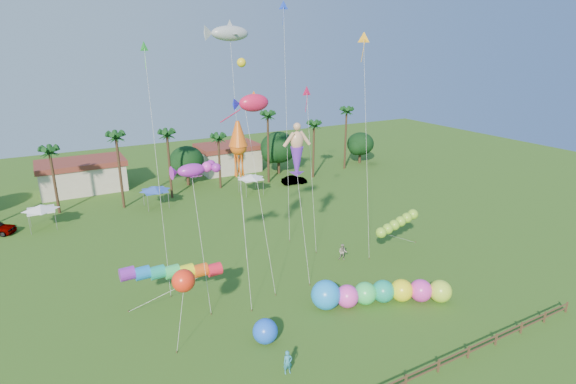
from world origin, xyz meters
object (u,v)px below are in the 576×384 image
blue_ball (265,331)px  spectator_b (343,252)px  spectator_a (288,362)px  car_b (294,180)px  caterpillar_inflatable (376,293)px

blue_ball → spectator_b: bearing=32.5°
spectator_a → spectator_b: (13.32, 12.17, 0.02)m
spectator_a → car_b: bearing=69.0°
spectator_a → caterpillar_inflatable: bearing=29.0°
spectator_a → spectator_b: size_ratio=0.98×
car_b → caterpillar_inflatable: 36.06m
spectator_b → caterpillar_inflatable: 8.59m
spectator_a → spectator_b: bearing=51.8°
car_b → spectator_b: bearing=167.9°
spectator_b → caterpillar_inflatable: size_ratio=0.15×
car_b → spectator_b: spectator_b is taller
spectator_b → blue_ball: (-13.16, -8.38, 0.06)m
spectator_a → caterpillar_inflatable: caterpillar_inflatable is taller
car_b → spectator_b: 27.48m
car_b → caterpillar_inflatable: bearing=168.6°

